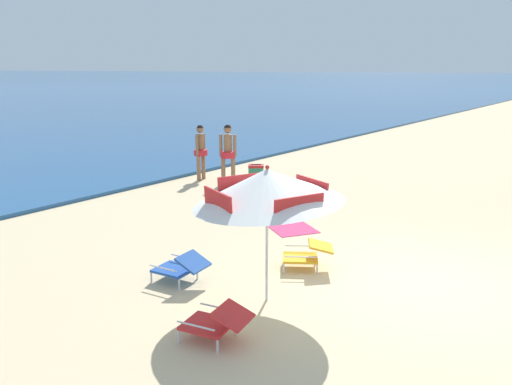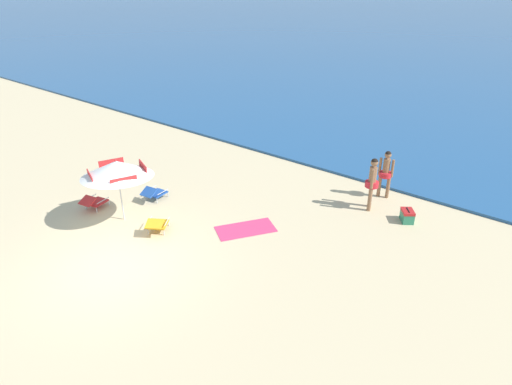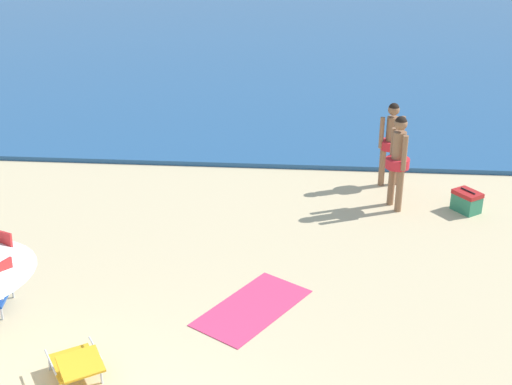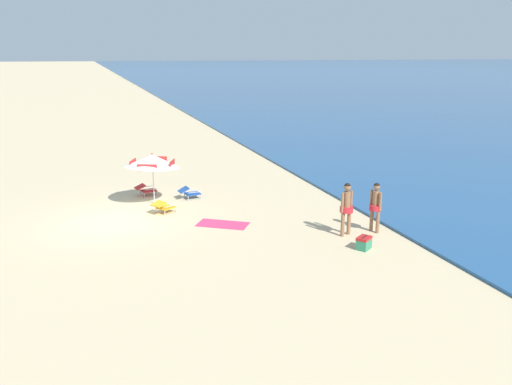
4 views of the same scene
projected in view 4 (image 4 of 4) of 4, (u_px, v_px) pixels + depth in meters
ground_plane at (113, 223)px, 18.70m from camera, size 800.00×800.00×0.00m
beach_umbrella_striped_main at (152, 161)px, 20.61m from camera, size 3.12×3.13×2.11m
lounge_chair_under_umbrella at (189, 192)px, 21.72m from camera, size 0.65×0.95×0.52m
lounge_chair_beside_umbrella at (163, 206)px, 19.72m from camera, size 0.91×1.00×0.49m
lounge_chair_facing_sea at (146, 189)px, 22.19m from camera, size 0.70×0.96×0.51m
person_standing_near_shore at (376, 204)px, 17.49m from camera, size 0.50×0.42×1.72m
person_standing_beside at (347, 205)px, 17.14m from camera, size 0.44×0.51×1.80m
cooler_box at (364, 243)px, 16.12m from camera, size 0.58×0.61×0.43m
beach_towel at (223, 224)px, 18.50m from camera, size 1.73×2.00×0.01m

